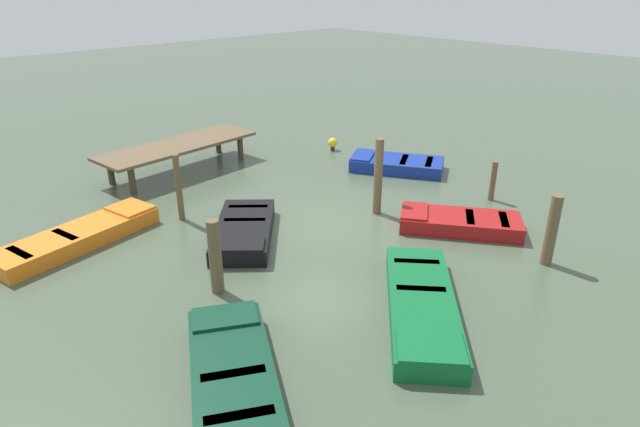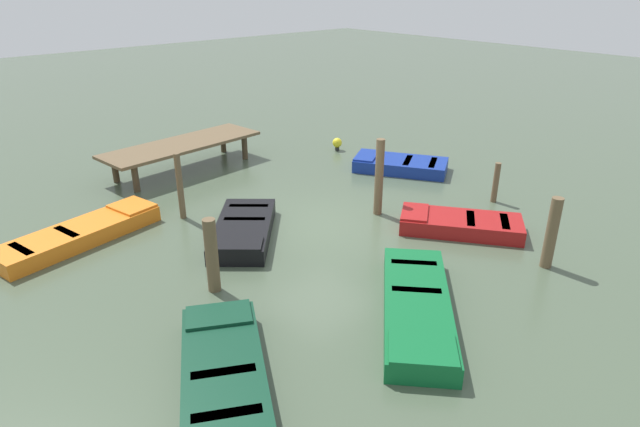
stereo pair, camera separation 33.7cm
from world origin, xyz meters
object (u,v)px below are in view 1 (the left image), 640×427
Objects in this scene: rowboat_green at (422,306)px; mooring_piling_near_left at (552,230)px; rowboat_red at (459,222)px; dock_segment at (178,147)px; rowboat_dark_green at (232,371)px; rowboat_black at (244,230)px; marker_buoy at (333,143)px; rowboat_blue at (396,164)px; mooring_piling_near_right at (215,257)px; mooring_piling_far_right at (378,177)px; mooring_piling_mid_right at (179,188)px; rowboat_orange at (79,236)px; mooring_piling_center at (493,181)px.

rowboat_green is 3.91m from mooring_piling_near_left.
rowboat_red is 0.83× the size of rowboat_green.
dock_segment is 1.58× the size of rowboat_dark_green.
rowboat_black is at bearing -110.16° from dock_segment.
marker_buoy is (2.53, 9.68, -0.57)m from mooring_piling_near_left.
rowboat_blue is 1.98× the size of mooring_piling_near_left.
mooring_piling_near_right is (-3.34, -7.36, -0.01)m from dock_segment.
mooring_piling_far_right is (5.55, 0.42, 0.25)m from mooring_piling_near_right.
mooring_piling_near_left is at bearing -58.46° from mooring_piling_mid_right.
dock_segment is 7.29m from mooring_piling_far_right.
rowboat_red is 7.51m from mooring_piling_mid_right.
marker_buoy is at bearing -4.79° from rowboat_orange.
rowboat_red and rowboat_green have the same top height.
rowboat_green is 10.97m from marker_buoy.
rowboat_dark_green is at bearing -118.58° from mooring_piling_near_right.
mooring_piling_mid_right is at bearing 48.11° from rowboat_blue.
dock_segment is 1.44× the size of rowboat_green.
rowboat_dark_green is 0.91× the size of rowboat_green.
mooring_piling_near_right reaches higher than rowboat_dark_green.
rowboat_blue is at bearing 89.45° from mooring_piling_center.
rowboat_red is 6.58m from mooring_piling_near_right.
rowboat_red is (2.97, -9.14, -0.63)m from dock_segment.
mooring_piling_center is 0.72× the size of mooring_piling_near_right.
mooring_piling_near_left is at bearing -33.97° from mooring_piling_near_right.
mooring_piling_mid_right is at bearing 121.54° from mooring_piling_near_left.
rowboat_orange is at bearing 151.23° from mooring_piling_center.
rowboat_dark_green is 2.96× the size of mooring_piling_center.
mooring_piling_center is at bearing -90.18° from marker_buoy.
dock_segment is 10.19m from mooring_piling_center.
mooring_piling_far_right is (3.65, -1.26, 0.86)m from rowboat_black.
mooring_piling_far_right reaches higher than rowboat_black.
rowboat_red is at bearing -77.90° from dock_segment.
rowboat_orange is at bearing -172.94° from marker_buoy.
mooring_piling_far_right is (4.22, -3.38, 0.15)m from mooring_piling_mid_right.
marker_buoy reaches higher than rowboat_black.
rowboat_green is (-0.89, -10.85, -0.63)m from dock_segment.
mooring_piling_near_right is 4.02m from mooring_piling_mid_right.
rowboat_dark_green is 1.09× the size of rowboat_red.
mooring_piling_far_right is at bearing -170.43° from rowboat_green.
rowboat_dark_green is at bearing -113.18° from mooring_piling_mid_right.
rowboat_green is at bearing -74.96° from rowboat_dark_green.
marker_buoy is at bearing 89.82° from mooring_piling_center.
rowboat_orange is at bearing 150.82° from mooring_piling_far_right.
rowboat_dark_green is at bearing 167.50° from mooring_piling_near_left.
rowboat_black is 0.77× the size of rowboat_orange.
rowboat_black and rowboat_blue have the same top height.
mooring_piling_center reaches higher than rowboat_dark_green.
mooring_piling_mid_right is (2.70, 6.31, 0.71)m from rowboat_dark_green.
rowboat_black is at bearing 160.91° from mooring_piling_far_right.
rowboat_green is 1.80× the size of mooring_piling_far_right.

